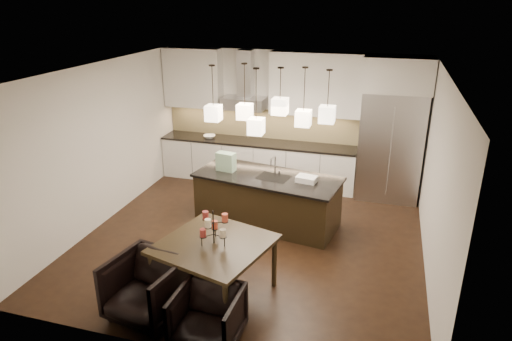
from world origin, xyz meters
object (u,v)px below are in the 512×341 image
(refrigerator, at_px, (390,146))
(island_body, at_px, (267,201))
(dining_table, at_px, (215,269))
(armchair_left, at_px, (146,288))
(armchair_right, at_px, (208,318))

(refrigerator, height_order, island_body, refrigerator)
(island_body, xyz_separation_m, dining_table, (-0.13, -2.24, -0.03))
(refrigerator, height_order, armchair_left, refrigerator)
(refrigerator, height_order, armchair_right, refrigerator)
(refrigerator, relative_size, dining_table, 1.61)
(dining_table, bearing_deg, refrigerator, 76.90)
(armchair_right, bearing_deg, refrigerator, 69.97)
(dining_table, bearing_deg, island_body, 101.75)
(island_body, xyz_separation_m, armchair_right, (0.12, -3.14, -0.08))
(armchair_left, bearing_deg, island_body, 84.80)
(dining_table, height_order, armchair_left, armchair_left)
(refrigerator, relative_size, island_body, 0.88)
(island_body, relative_size, armchair_right, 3.19)
(island_body, bearing_deg, armchair_right, -78.57)
(island_body, height_order, armchair_right, island_body)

